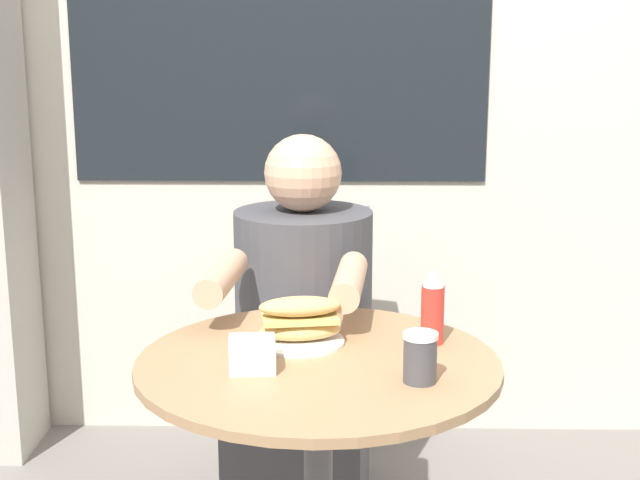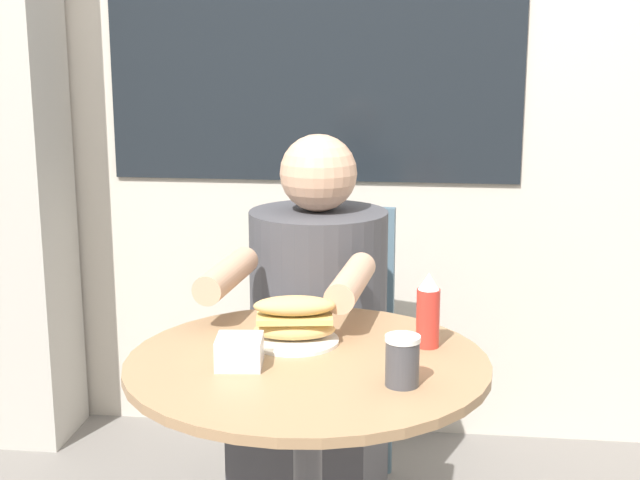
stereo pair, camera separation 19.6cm
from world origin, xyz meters
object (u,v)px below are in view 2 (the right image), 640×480
object	(u,v)px
cafe_table	(308,448)
sandwich_on_plate	(295,322)
diner_chair	(333,322)
condiment_bottle	(428,311)
seated_diner	(315,375)
drink_cup	(402,360)

from	to	relation	value
cafe_table	sandwich_on_plate	size ratio (longest dim) A/B	3.89
diner_chair	condiment_bottle	xyz separation A→B (m)	(0.28, -0.81, 0.29)
seated_diner	condiment_bottle	world-z (taller)	seated_diner
diner_chair	seated_diner	bearing A→B (deg)	93.20
cafe_table	seated_diner	world-z (taller)	seated_diner
cafe_table	drink_cup	distance (m)	0.33
sandwich_on_plate	condiment_bottle	bearing A→B (deg)	1.74
diner_chair	sandwich_on_plate	bearing A→B (deg)	95.32
cafe_table	seated_diner	size ratio (longest dim) A/B	0.65
sandwich_on_plate	condiment_bottle	size ratio (longest dim) A/B	1.19
diner_chair	seated_diner	distance (m)	0.35
diner_chair	condiment_bottle	distance (m)	0.91
seated_diner	condiment_bottle	xyz separation A→B (m)	(0.30, -0.46, 0.33)
diner_chair	sandwich_on_plate	distance (m)	0.86
drink_cup	cafe_table	bearing A→B (deg)	148.85
cafe_table	condiment_bottle	bearing A→B (deg)	23.85
diner_chair	condiment_bottle	world-z (taller)	condiment_bottle
sandwich_on_plate	diner_chair	bearing A→B (deg)	90.21
cafe_table	diner_chair	size ratio (longest dim) A/B	0.85
seated_diner	sandwich_on_plate	bearing A→B (deg)	96.92
diner_chair	sandwich_on_plate	xyz separation A→B (m)	(0.00, -0.82, 0.26)
diner_chair	seated_diner	size ratio (longest dim) A/B	0.77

